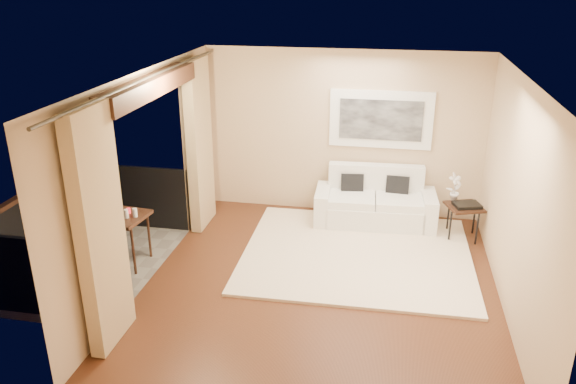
% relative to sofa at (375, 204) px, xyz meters
% --- Properties ---
extents(floor, '(5.00, 5.00, 0.00)m').
position_rel_sofa_xyz_m(floor, '(-0.59, -2.09, -0.32)').
color(floor, '#522B18').
rests_on(floor, ground).
extents(room_shell, '(5.00, 6.40, 5.00)m').
position_rel_sofa_xyz_m(room_shell, '(-2.72, -2.09, 2.20)').
color(room_shell, white).
rests_on(room_shell, ground).
extents(balcony, '(1.81, 2.60, 1.17)m').
position_rel_sofa_xyz_m(balcony, '(-3.90, -2.09, -0.14)').
color(balcony, '#605B56').
rests_on(balcony, ground).
extents(curtains, '(0.16, 4.80, 2.64)m').
position_rel_sofa_xyz_m(curtains, '(-2.70, -2.09, 1.01)').
color(curtains, tan).
rests_on(curtains, ground).
extents(artwork, '(1.62, 0.07, 0.92)m').
position_rel_sofa_xyz_m(artwork, '(0.00, 0.38, 1.30)').
color(artwork, white).
rests_on(artwork, room_shell).
extents(rug, '(3.26, 2.85, 0.04)m').
position_rel_sofa_xyz_m(rug, '(-0.19, -1.18, -0.30)').
color(rug, '#F8E4C7').
rests_on(rug, floor).
extents(sofa, '(1.93, 0.90, 0.91)m').
position_rel_sofa_xyz_m(sofa, '(0.00, 0.00, 0.00)').
color(sofa, white).
rests_on(sofa, floor).
extents(side_table, '(0.62, 0.62, 0.53)m').
position_rel_sofa_xyz_m(side_table, '(1.34, -0.31, 0.15)').
color(side_table, '#331A11').
rests_on(side_table, floor).
extents(tray, '(0.45, 0.38, 0.05)m').
position_rel_sofa_xyz_m(tray, '(1.37, -0.33, 0.23)').
color(tray, black).
rests_on(tray, side_table).
extents(orchid, '(0.28, 0.27, 0.45)m').
position_rel_sofa_xyz_m(orchid, '(1.19, -0.14, 0.43)').
color(orchid, white).
rests_on(orchid, side_table).
extents(bistro_table, '(0.69, 0.69, 0.73)m').
position_rel_sofa_xyz_m(bistro_table, '(-3.34, -2.02, 0.33)').
color(bistro_table, '#331A11').
rests_on(bistro_table, balcony).
extents(balcony_chair_far, '(0.46, 0.47, 0.98)m').
position_rel_sofa_xyz_m(balcony_chair_far, '(-4.27, -1.36, 0.25)').
color(balcony_chair_far, '#331A11').
rests_on(balcony_chair_far, balcony).
extents(balcony_chair_near, '(0.42, 0.42, 0.91)m').
position_rel_sofa_xyz_m(balcony_chair_near, '(-3.52, -2.53, 0.20)').
color(balcony_chair_near, '#331A11').
rests_on(balcony_chair_near, balcony).
extents(ice_bucket, '(0.18, 0.18, 0.20)m').
position_rel_sofa_xyz_m(ice_bucket, '(-3.45, -1.96, 0.51)').
color(ice_bucket, silver).
rests_on(ice_bucket, bistro_table).
extents(candle, '(0.06, 0.06, 0.07)m').
position_rel_sofa_xyz_m(candle, '(-3.28, -1.93, 0.45)').
color(candle, red).
rests_on(candle, bistro_table).
extents(vase, '(0.04, 0.04, 0.18)m').
position_rel_sofa_xyz_m(vase, '(-3.39, -2.21, 0.50)').
color(vase, silver).
rests_on(vase, bistro_table).
extents(glass_a, '(0.06, 0.06, 0.12)m').
position_rel_sofa_xyz_m(glass_a, '(-3.23, -2.08, 0.47)').
color(glass_a, silver).
rests_on(glass_a, bistro_table).
extents(glass_b, '(0.06, 0.06, 0.12)m').
position_rel_sofa_xyz_m(glass_b, '(-3.13, -2.02, 0.47)').
color(glass_b, white).
rests_on(glass_b, bistro_table).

